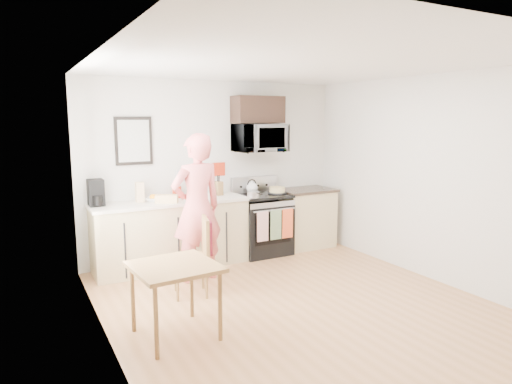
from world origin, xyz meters
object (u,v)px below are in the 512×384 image
microwave (259,138)px  chair (201,245)px  dining_table (175,273)px  range (262,225)px  cake (277,190)px  person (197,208)px

microwave → chair: (-1.43, -1.21, -1.17)m
dining_table → range: bearing=44.1°
range → cake: size_ratio=4.01×
dining_table → microwave: bearing=45.6°
person → range: bearing=-161.3°
microwave → dining_table: size_ratio=1.01×
dining_table → chair: chair is taller
person → chair: (-0.14, -0.48, -0.34)m
person → chair: size_ratio=2.04×
microwave → person: size_ratio=0.41×
microwave → cake: 0.84m
chair → range: bearing=52.3°
range → person: size_ratio=0.62×
dining_table → cake: (2.27, 1.93, 0.35)m
range → microwave: size_ratio=1.53×
range → dining_table: range is taller
microwave → person: 1.70m
microwave → chair: bearing=-139.8°
person → cake: size_ratio=6.47×
range → cake: (0.23, -0.05, 0.53)m
cake → person: bearing=-159.5°
range → cake: 0.58m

